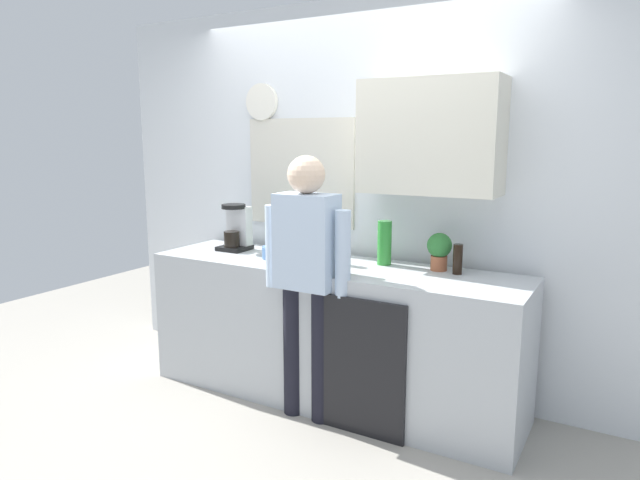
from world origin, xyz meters
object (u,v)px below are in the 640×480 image
Objects in this scene: bottle_olive_oil at (343,253)px; cup_white_mug at (296,246)px; bottle_dark_sauce at (458,259)px; potted_plant at (439,249)px; person_at_sink at (307,267)px; coffee_maker at (236,229)px; bottle_green_wine at (283,231)px; bottle_clear_soda at (384,243)px; bottle_amber_beer at (331,246)px; mixing_bowl at (279,252)px.

cup_white_mug is at bearing 146.42° from bottle_olive_oil.
potted_plant is (-0.13, 0.04, 0.04)m from bottle_dark_sauce.
bottle_olive_oil is at bearing 21.43° from person_at_sink.
bottle_green_wine is at bearing 17.58° from coffee_maker.
person_at_sink reaches higher than bottle_clear_soda.
bottle_green_wine is 1.14m from potted_plant.
bottle_green_wine reaches higher than bottle_olive_oil.
coffee_maker reaches higher than cup_white_mug.
bottle_green_wine is at bearing 177.54° from bottle_dark_sauce.
cup_white_mug is (-0.57, 0.38, -0.08)m from bottle_olive_oil.
person_at_sink reaches higher than potted_plant.
bottle_dark_sauce is at bearing -2.52° from cup_white_mug.
coffee_maker is 1.18× the size of bottle_clear_soda.
cup_white_mug is at bearing 156.40° from bottle_amber_beer.
bottle_amber_beer reaches higher than bottle_dark_sauce.
potted_plant reaches higher than bottle_dark_sauce.
bottle_dark_sauce is at bearing 17.16° from person_at_sink.
potted_plant is at bearing -0.59° from bottle_green_wine.
bottle_olive_oil is 0.69m from cup_white_mug.
bottle_amber_beer is 0.39m from mixing_bowl.
bottle_amber_beer is at bearing -4.34° from coffee_maker.
potted_plant is (1.47, 0.09, -0.01)m from coffee_maker.
person_at_sink is (0.02, -0.33, -0.07)m from bottle_amber_beer.
cup_white_mug is 0.41× the size of potted_plant.
bottle_dark_sauce is 0.72× the size of bottle_olive_oil.
bottle_green_wine is 0.19× the size of person_at_sink.
cup_white_mug is 0.21m from mixing_bowl.
potted_plant is (0.66, 0.16, 0.02)m from bottle_amber_beer.
bottle_olive_oil is 0.37m from bottle_clear_soda.
person_at_sink reaches higher than bottle_olive_oil.
bottle_green_wine is 0.15m from cup_white_mug.
mixing_bowl is at bearing -173.79° from bottle_amber_beer.
cup_white_mug is 0.06× the size of person_at_sink.
bottle_amber_beer is 0.77× the size of bottle_green_wine.
person_at_sink is at bearing -51.82° from cup_white_mug.
coffee_maker is at bearing -178.17° from bottle_dark_sauce.
bottle_clear_soda is 0.17× the size of person_at_sink.
coffee_maker is 1.32× the size of bottle_olive_oil.
bottle_clear_soda is 0.35m from potted_plant.
bottle_olive_oil is at bearing -15.29° from coffee_maker.
bottle_green_wine reaches higher than mixing_bowl.
coffee_maker is 3.47× the size of cup_white_mug.
bottle_olive_oil is 1.14× the size of mixing_bowl.
bottle_olive_oil is 0.77m from bottle_green_wine.
bottle_clear_soda reaches higher than bottle_olive_oil.
bottle_green_wine is 1.36× the size of mixing_bowl.
bottle_dark_sauce is 1.89× the size of cup_white_mug.
bottle_amber_beer is 1.05× the size of mixing_bowl.
bottle_clear_soda is (1.12, 0.08, -0.01)m from coffee_maker.
bottle_clear_soda is 1.27× the size of mixing_bowl.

